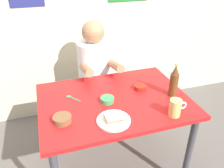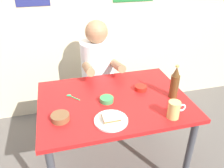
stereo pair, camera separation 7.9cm
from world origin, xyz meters
The scene contains 12 objects.
ground_plane centered at (0.00, 0.00, 0.00)m, with size 6.00×6.00×0.00m, color #59544F.
dining_table centered at (0.00, 0.00, 0.65)m, with size 1.10×0.80×0.74m.
stool centered at (0.01, 0.63, 0.35)m, with size 0.34×0.34×0.45m.
person_seated centered at (0.01, 0.62, 0.77)m, with size 0.33×0.56×0.72m.
plate_orange centered at (-0.08, -0.25, 0.75)m, with size 0.22×0.22×0.01m, color silver.
sandwich centered at (-0.08, -0.25, 0.77)m, with size 0.11×0.09×0.04m.
beer_mug centered at (0.32, -0.31, 0.80)m, with size 0.13×0.08×0.12m.
beer_bottle centered at (0.44, -0.08, 0.86)m, with size 0.06×0.06×0.26m.
dip_bowl_green centered at (-0.06, -0.02, 0.76)m, with size 0.10×0.10×0.03m.
sambal_bowl_red centered at (0.24, 0.07, 0.76)m, with size 0.10×0.10×0.03m.
condiment_bowl_brown centered at (-0.40, -0.15, 0.76)m, with size 0.12×0.12×0.04m.
spoon centered at (-0.31, 0.11, 0.75)m, with size 0.09×0.10×0.01m.
Camera 2 is at (-0.37, -1.38, 1.68)m, focal length 36.67 mm.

